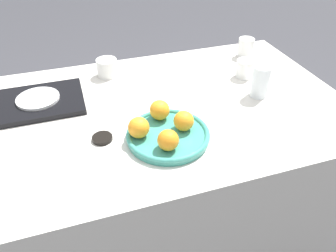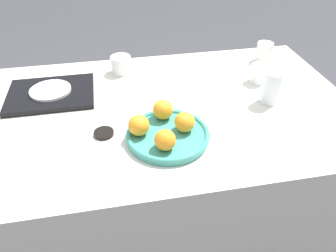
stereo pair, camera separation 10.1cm
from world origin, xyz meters
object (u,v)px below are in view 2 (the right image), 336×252
at_px(fruit_platter, 168,135).
at_px(cup_2, 264,52).
at_px(orange_0, 185,122).
at_px(water_glass, 271,88).
at_px(cup_0, 121,65).
at_px(cup_1, 259,74).
at_px(orange_1, 163,110).
at_px(soy_dish, 104,133).
at_px(orange_2, 165,140).
at_px(orange_3, 139,125).
at_px(side_plate, 50,90).
at_px(serving_tray, 51,94).

relative_size(fruit_platter, cup_2, 3.13).
distance_m(orange_0, water_glass, 0.38).
distance_m(cup_0, cup_1, 0.57).
relative_size(orange_0, water_glass, 0.54).
xyz_separation_m(orange_1, soy_dish, (-0.20, -0.03, -0.05)).
distance_m(orange_0, soy_dish, 0.26).
bearing_deg(fruit_platter, orange_2, -107.73).
bearing_deg(soy_dish, water_glass, 7.85).
relative_size(orange_0, cup_0, 0.77).
bearing_deg(orange_2, orange_3, 128.69).
bearing_deg(orange_2, cup_0, 99.24).
xyz_separation_m(cup_1, soy_dish, (-0.63, -0.23, -0.03)).
bearing_deg(side_plate, water_glass, -13.67).
height_order(serving_tray, soy_dish, serving_tray).
xyz_separation_m(orange_2, side_plate, (-0.37, 0.40, -0.03)).
xyz_separation_m(orange_0, orange_1, (-0.05, 0.08, 0.00)).
bearing_deg(cup_1, cup_0, 160.93).
relative_size(serving_tray, side_plate, 2.09).
bearing_deg(orange_2, orange_1, 82.24).
height_order(orange_2, cup_0, orange_2).
relative_size(fruit_platter, cup_0, 3.15).
height_order(orange_1, water_glass, water_glass).
bearing_deg(fruit_platter, side_plate, 139.09).
height_order(orange_0, serving_tray, orange_0).
height_order(cup_0, cup_1, cup_1).
bearing_deg(orange_1, cup_2, 35.74).
height_order(fruit_platter, water_glass, water_glass).
xyz_separation_m(orange_0, cup_1, (0.37, 0.28, -0.01)).
xyz_separation_m(orange_1, orange_2, (-0.02, -0.16, -0.00)).
relative_size(serving_tray, soy_dish, 4.92).
relative_size(side_plate, cup_0, 1.80).
relative_size(side_plate, cup_2, 1.79).
bearing_deg(serving_tray, soy_dish, -55.81).
height_order(fruit_platter, serving_tray, fruit_platter).
bearing_deg(soy_dish, orange_3, -20.63).
xyz_separation_m(cup_0, cup_2, (0.64, -0.01, 0.01)).
xyz_separation_m(fruit_platter, water_glass, (0.41, 0.14, 0.05)).
distance_m(water_glass, soy_dish, 0.61).
height_order(fruit_platter, side_plate, side_plate).
height_order(orange_2, side_plate, orange_2).
relative_size(orange_0, cup_2, 0.76).
bearing_deg(orange_1, fruit_platter, -89.88).
bearing_deg(cup_0, fruit_platter, -77.04).
relative_size(orange_0, orange_1, 0.97).
bearing_deg(orange_3, cup_2, 36.20).
distance_m(cup_1, cup_2, 0.20).
relative_size(fruit_platter, water_glass, 2.20).
distance_m(fruit_platter, water_glass, 0.43).
distance_m(orange_2, cup_0, 0.55).
bearing_deg(orange_2, serving_tray, 132.28).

